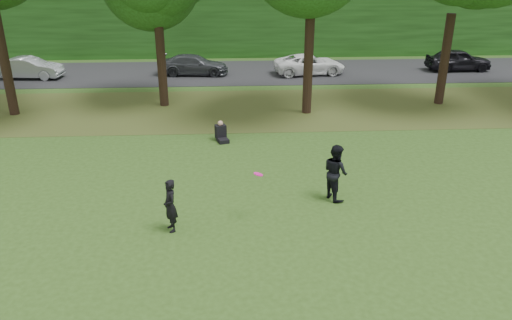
{
  "coord_description": "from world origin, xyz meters",
  "views": [
    {
      "loc": [
        0.31,
        -10.64,
        7.3
      ],
      "look_at": [
        1.08,
        3.48,
        1.3
      ],
      "focal_mm": 35.0,
      "sensor_mm": 36.0,
      "label": 1
    }
  ],
  "objects_px": {
    "player_right": "(336,172)",
    "seated_person": "(221,133)",
    "frisbee": "(258,174)",
    "player_left": "(170,206)"
  },
  "relations": [
    {
      "from": "player_right",
      "to": "seated_person",
      "type": "bearing_deg",
      "value": 11.2
    },
    {
      "from": "seated_person",
      "to": "player_right",
      "type": "bearing_deg",
      "value": -74.06
    },
    {
      "from": "seated_person",
      "to": "frisbee",
      "type": "bearing_deg",
      "value": -98.12
    },
    {
      "from": "frisbee",
      "to": "seated_person",
      "type": "relative_size",
      "value": 0.38
    },
    {
      "from": "player_left",
      "to": "player_right",
      "type": "relative_size",
      "value": 0.85
    },
    {
      "from": "player_right",
      "to": "player_left",
      "type": "bearing_deg",
      "value": 86.18
    },
    {
      "from": "frisbee",
      "to": "seated_person",
      "type": "distance_m",
      "value": 6.72
    },
    {
      "from": "player_left",
      "to": "seated_person",
      "type": "height_order",
      "value": "player_left"
    },
    {
      "from": "frisbee",
      "to": "player_right",
      "type": "bearing_deg",
      "value": 25.0
    },
    {
      "from": "player_right",
      "to": "seated_person",
      "type": "relative_size",
      "value": 2.17
    }
  ]
}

